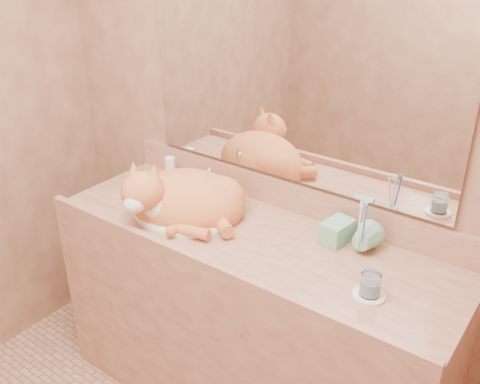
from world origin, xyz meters
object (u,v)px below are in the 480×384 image
Objects in this scene: soap_dispenser at (328,225)px; vanity_counter at (249,324)px; toothbrush_cup at (359,245)px; water_glass at (370,284)px; sink_basin at (183,199)px; cat at (182,198)px.

vanity_counter is at bearing -152.99° from soap_dispenser.
toothbrush_cup reaches higher than water_glass.
vanity_counter is 3.69× the size of sink_basin.
vanity_counter is 0.59m from cat.
sink_basin reaches higher than water_glass.
vanity_counter is at bearing 171.03° from water_glass.
sink_basin reaches higher than vanity_counter.
soap_dispenser reaches higher than sink_basin.
cat is (0.01, -0.02, 0.01)m from sink_basin.
sink_basin is at bearing -176.32° from vanity_counter.
water_glass is at bearing -56.81° from toothbrush_cup.
cat is 0.71m from toothbrush_cup.
sink_basin is 0.83m from water_glass.
water_glass is (0.51, -0.08, 0.47)m from vanity_counter.
toothbrush_cup is 0.23m from water_glass.
sink_basin is at bearing -161.13° from soap_dispenser.
toothbrush_cup is at bearing -11.48° from cat.
water_glass is (0.12, -0.19, -0.00)m from toothbrush_cup.
cat is at bearing -71.78° from sink_basin.
soap_dispenser is 2.42× the size of water_glass.
cat reaches higher than soap_dispenser.
water_glass is (0.81, -0.05, -0.03)m from cat.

